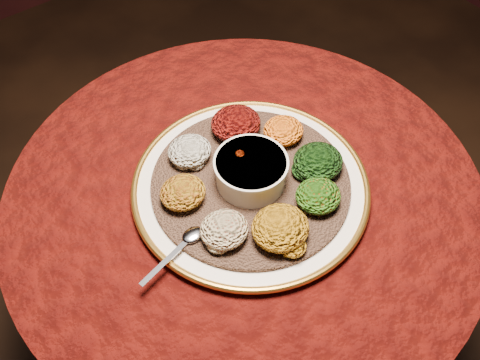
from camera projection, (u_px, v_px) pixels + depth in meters
table at (244, 236)px, 1.21m from camera, size 0.96×0.96×0.73m
platter at (250, 186)px, 1.05m from camera, size 0.48×0.48×0.02m
injera at (251, 183)px, 1.05m from camera, size 0.49×0.49×0.01m
stew_bowl at (251, 170)px, 1.01m from camera, size 0.14×0.14×0.06m
spoon at (189, 239)px, 0.95m from camera, size 0.15×0.05×0.01m
portion_ayib at (190, 151)px, 1.06m from camera, size 0.09×0.08×0.04m
portion_kitfo at (236, 123)px, 1.10m from camera, size 0.11×0.10×0.05m
portion_tikil at (283, 131)px, 1.10m from camera, size 0.08×0.08×0.04m
portion_gomen at (318, 162)px, 1.04m from camera, size 0.10×0.09×0.05m
portion_mixveg at (318, 196)px, 0.99m from camera, size 0.09×0.08×0.04m
portion_kik at (280, 228)px, 0.94m from camera, size 0.11×0.10×0.05m
portion_timatim at (224, 230)px, 0.95m from camera, size 0.09×0.08×0.04m
portion_shiro at (183, 192)px, 1.00m from camera, size 0.09×0.08×0.04m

